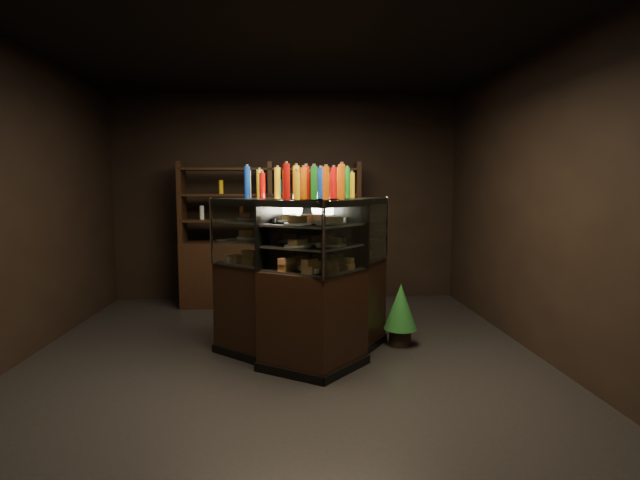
% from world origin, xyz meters
% --- Properties ---
extents(ground, '(5.00, 5.00, 0.00)m').
position_xyz_m(ground, '(0.00, 0.00, 0.00)').
color(ground, black).
rests_on(ground, ground).
extents(room_shell, '(5.02, 5.02, 3.01)m').
position_xyz_m(room_shell, '(0.00, 0.00, 1.94)').
color(room_shell, black).
rests_on(room_shell, ground).
extents(display_case, '(1.84, 1.59, 1.56)m').
position_xyz_m(display_case, '(0.23, -0.12, 0.52)').
color(display_case, black).
rests_on(display_case, ground).
extents(food_display, '(1.37, 1.18, 0.47)m').
position_xyz_m(food_display, '(0.23, -0.13, 1.18)').
color(food_display, '#BF9144').
rests_on(food_display, display_case).
extents(bottles_top, '(1.19, 1.04, 0.30)m').
position_xyz_m(bottles_top, '(0.23, -0.12, 1.69)').
color(bottles_top, '#D8590A').
rests_on(bottles_top, display_case).
extents(potted_conifer, '(0.35, 0.35, 0.74)m').
position_xyz_m(potted_conifer, '(1.21, 0.17, 0.42)').
color(potted_conifer, black).
rests_on(potted_conifer, ground).
extents(back_shelving, '(2.48, 0.45, 2.00)m').
position_xyz_m(back_shelving, '(-0.21, 2.05, 0.61)').
color(back_shelving, black).
rests_on(back_shelving, ground).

